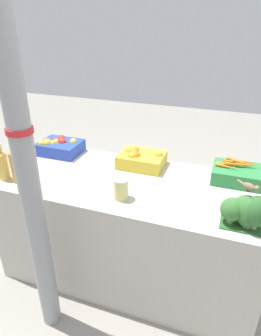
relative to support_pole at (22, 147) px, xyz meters
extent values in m
plane|color=gray|center=(0.35, 0.60, -1.26)|extent=(10.00, 10.00, 0.00)
cube|color=#B7B2A8|center=(0.35, 0.60, -0.85)|extent=(1.83, 0.81, 0.82)
cylinder|color=gray|center=(0.00, 0.00, 0.00)|extent=(0.12, 0.12, 2.52)
cylinder|color=red|center=(0.00, 0.00, 0.09)|extent=(0.13, 0.13, 0.03)
cube|color=#2847B7|center=(-0.36, 0.85, -0.39)|extent=(0.33, 0.26, 0.10)
sphere|color=red|center=(-0.35, 0.86, -0.35)|extent=(0.07, 0.07, 0.07)
sphere|color=red|center=(-0.46, 0.80, -0.35)|extent=(0.06, 0.06, 0.06)
sphere|color=gold|center=(-0.41, 0.81, -0.36)|extent=(0.07, 0.07, 0.07)
sphere|color=red|center=(-0.39, 0.94, -0.35)|extent=(0.07, 0.07, 0.07)
sphere|color=gold|center=(-0.47, 0.77, -0.34)|extent=(0.06, 0.06, 0.06)
sphere|color=gold|center=(-0.43, 0.79, -0.35)|extent=(0.08, 0.08, 0.08)
sphere|color=gold|center=(-0.47, 0.84, -0.35)|extent=(0.06, 0.06, 0.06)
sphere|color=red|center=(-0.33, 0.86, -0.34)|extent=(0.06, 0.06, 0.06)
sphere|color=gold|center=(-0.39, 0.85, -0.35)|extent=(0.06, 0.06, 0.06)
sphere|color=red|center=(-0.45, 0.82, -0.35)|extent=(0.06, 0.06, 0.06)
sphere|color=red|center=(-0.41, 0.89, -0.35)|extent=(0.06, 0.06, 0.06)
sphere|color=gold|center=(-0.26, 0.90, -0.35)|extent=(0.06, 0.06, 0.06)
cube|color=gold|center=(0.35, 0.85, -0.39)|extent=(0.33, 0.26, 0.10)
sphere|color=orange|center=(0.30, 0.79, -0.35)|extent=(0.08, 0.08, 0.08)
sphere|color=orange|center=(0.31, 0.81, -0.35)|extent=(0.09, 0.09, 0.09)
sphere|color=orange|center=(0.30, 0.84, -0.34)|extent=(0.07, 0.07, 0.07)
sphere|color=orange|center=(0.47, 0.88, -0.35)|extent=(0.07, 0.07, 0.07)
sphere|color=orange|center=(0.30, 0.81, -0.35)|extent=(0.08, 0.08, 0.08)
sphere|color=orange|center=(0.30, 0.82, -0.36)|extent=(0.07, 0.07, 0.07)
sphere|color=orange|center=(0.28, 0.90, -0.35)|extent=(0.07, 0.07, 0.07)
sphere|color=orange|center=(0.24, 0.87, -0.35)|extent=(0.07, 0.07, 0.07)
cube|color=#2D8442|center=(1.04, 0.85, -0.39)|extent=(0.33, 0.26, 0.10)
cone|color=orange|center=(1.07, 0.90, -0.32)|extent=(0.17, 0.06, 0.03)
cone|color=orange|center=(1.06, 0.93, -0.33)|extent=(0.13, 0.03, 0.02)
cone|color=orange|center=(1.01, 0.91, -0.33)|extent=(0.15, 0.06, 0.03)
cone|color=orange|center=(1.08, 0.94, -0.33)|extent=(0.15, 0.04, 0.03)
cone|color=orange|center=(0.97, 0.86, -0.33)|extent=(0.16, 0.03, 0.02)
cone|color=orange|center=(1.04, 0.94, -0.33)|extent=(0.17, 0.04, 0.02)
cone|color=orange|center=(1.03, 0.87, -0.33)|extent=(0.16, 0.05, 0.02)
cone|color=orange|center=(1.10, 0.87, -0.32)|extent=(0.17, 0.04, 0.02)
cone|color=orange|center=(0.97, 0.82, -0.33)|extent=(0.17, 0.05, 0.02)
cone|color=orange|center=(1.04, 0.92, -0.34)|extent=(0.16, 0.04, 0.02)
cube|color=#2D602D|center=(1.08, 0.36, -0.44)|extent=(0.22, 0.18, 0.01)
ellipsoid|color=#387033|center=(1.12, 0.32, -0.34)|extent=(0.10, 0.10, 0.16)
cylinder|color=#B2C693|center=(1.12, 0.32, -0.42)|extent=(0.03, 0.03, 0.02)
ellipsoid|color=#387033|center=(1.03, 0.34, -0.35)|extent=(0.13, 0.13, 0.13)
cylinder|color=#B2C693|center=(1.03, 0.34, -0.42)|extent=(0.03, 0.03, 0.02)
ellipsoid|color=#387033|center=(1.09, 0.35, -0.34)|extent=(0.15, 0.15, 0.16)
cylinder|color=#B2C693|center=(1.09, 0.35, -0.42)|extent=(0.03, 0.03, 0.02)
ellipsoid|color=#2D602D|center=(1.15, 0.33, -0.33)|extent=(0.14, 0.14, 0.17)
cylinder|color=#B2C693|center=(1.15, 0.33, -0.42)|extent=(0.03, 0.03, 0.02)
ellipsoid|color=#2D602D|center=(1.11, 0.32, -0.36)|extent=(0.11, 0.11, 0.13)
cylinder|color=#B2C693|center=(1.11, 0.32, -0.42)|extent=(0.03, 0.03, 0.02)
cylinder|color=gold|center=(-0.48, 0.33, -0.35)|extent=(0.07, 0.07, 0.19)
cone|color=gold|center=(-0.48, 0.33, -0.24)|extent=(0.07, 0.07, 0.02)
cylinder|color=gold|center=(-0.37, 0.33, -0.33)|extent=(0.07, 0.07, 0.22)
cone|color=gold|center=(-0.37, 0.33, -0.22)|extent=(0.07, 0.07, 0.02)
cylinder|color=gold|center=(-0.37, 0.33, -0.18)|extent=(0.03, 0.03, 0.04)
cylinder|color=gold|center=(-0.37, 0.33, -0.16)|extent=(0.03, 0.03, 0.01)
cylinder|color=#D1CC75|center=(0.37, 0.37, -0.38)|extent=(0.09, 0.09, 0.13)
cylinder|color=white|center=(0.37, 0.37, -0.31)|extent=(0.10, 0.10, 0.01)
cube|color=#4C3D2D|center=(1.09, 0.37, -0.24)|extent=(0.02, 0.02, 0.01)
ellipsoid|color=#7A664C|center=(1.09, 0.37, -0.22)|extent=(0.08, 0.07, 0.04)
sphere|color=#897556|center=(1.12, 0.35, -0.21)|extent=(0.03, 0.03, 0.03)
cone|color=#4C3D28|center=(1.13, 0.34, -0.21)|extent=(0.02, 0.01, 0.01)
cube|color=#7A664C|center=(1.04, 0.40, -0.21)|extent=(0.04, 0.04, 0.01)
camera|label=1|loc=(0.96, -1.10, 0.57)|focal=32.00mm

